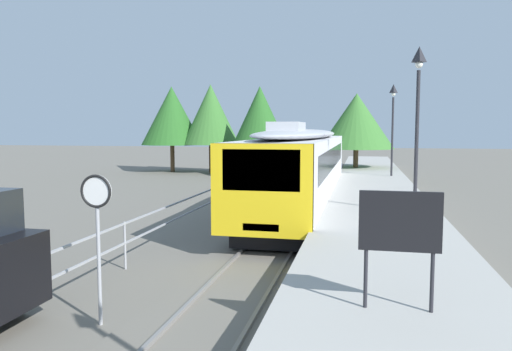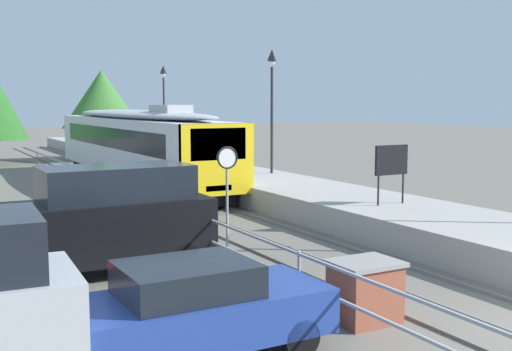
{
  "view_description": "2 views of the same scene",
  "coord_description": "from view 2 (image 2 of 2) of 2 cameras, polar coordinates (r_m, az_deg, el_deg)",
  "views": [
    {
      "loc": [
        2.64,
        0.59,
        3.6
      ],
      "look_at": [
        -1.0,
        17.38,
        2.0
      ],
      "focal_mm": 34.35,
      "sensor_mm": 36.0,
      "label": 1
    },
    {
      "loc": [
        -9.43,
        -6.52,
        3.95
      ],
      "look_at": [
        0.4,
        11.38,
        1.6
      ],
      "focal_mm": 44.21,
      "sensor_mm": 36.0,
      "label": 2
    }
  ],
  "objects": [
    {
      "name": "parked_van_black",
      "position": [
        15.03,
        -13.29,
        -3.79
      ],
      "size": [
        4.91,
        1.96,
        2.51
      ],
      "color": "black",
      "rests_on": "ground"
    },
    {
      "name": "track_rails",
      "position": [
        30.29,
        -10.4,
        -0.97
      ],
      "size": [
        3.2,
        60.0,
        0.14
      ],
      "color": "#6B665B",
      "rests_on": "ground"
    },
    {
      "name": "tree_distant_centre",
      "position": [
        44.65,
        -13.77,
        6.73
      ],
      "size": [
        5.39,
        5.39,
        6.21
      ],
      "color": "brown",
      "rests_on": "ground"
    },
    {
      "name": "commuter_train",
      "position": [
        30.49,
        -10.73,
        3.05
      ],
      "size": [
        2.82,
        18.32,
        3.74
      ],
      "color": "silver",
      "rests_on": "track_rails"
    },
    {
      "name": "platform_lamp_mid_platform",
      "position": [
        27.41,
        1.45,
        7.97
      ],
      "size": [
        0.34,
        0.34,
        5.35
      ],
      "color": "#232328",
      "rests_on": "station_platform"
    },
    {
      "name": "station_platform",
      "position": [
        31.4,
        -4.78,
        0.14
      ],
      "size": [
        3.9,
        60.0,
        0.9
      ],
      "primitive_type": "cube",
      "color": "#A8A59E",
      "rests_on": "ground"
    },
    {
      "name": "ground_plane",
      "position": [
        29.5,
        -15.93,
        -1.38
      ],
      "size": [
        160.0,
        160.0,
        0.0
      ],
      "primitive_type": "plane",
      "color": "#6B665B"
    },
    {
      "name": "parked_hatchback_blue",
      "position": [
        10.01,
        -5.21,
        -11.85
      ],
      "size": [
        4.01,
        1.79,
        1.53
      ],
      "color": "navy",
      "rests_on": "ground"
    },
    {
      "name": "platform_notice_board",
      "position": [
        19.36,
        12.15,
        1.19
      ],
      "size": [
        1.2,
        0.08,
        1.8
      ],
      "color": "#232328",
      "rests_on": "station_platform"
    },
    {
      "name": "platform_lamp_far_end",
      "position": [
        39.39,
        -8.35,
        7.47
      ],
      "size": [
        0.34,
        0.34,
        5.35
      ],
      "color": "#232328",
      "rests_on": "station_platform"
    },
    {
      "name": "brick_utility_cabinet",
      "position": [
        11.73,
        9.82,
        -10.26
      ],
      "size": [
        1.21,
        0.99,
        1.13
      ],
      "color": "brown",
      "rests_on": "ground"
    },
    {
      "name": "carpark_fence",
      "position": [
        19.74,
        -10.35,
        -2.41
      ],
      "size": [
        0.06,
        36.06,
        1.25
      ],
      "color": "#9EA0A5",
      "rests_on": "ground"
    },
    {
      "name": "speed_limit_sign",
      "position": [
        16.87,
        -2.61,
        0.35
      ],
      "size": [
        0.61,
        0.1,
        2.81
      ],
      "color": "#9EA0A5",
      "rests_on": "ground"
    }
  ]
}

